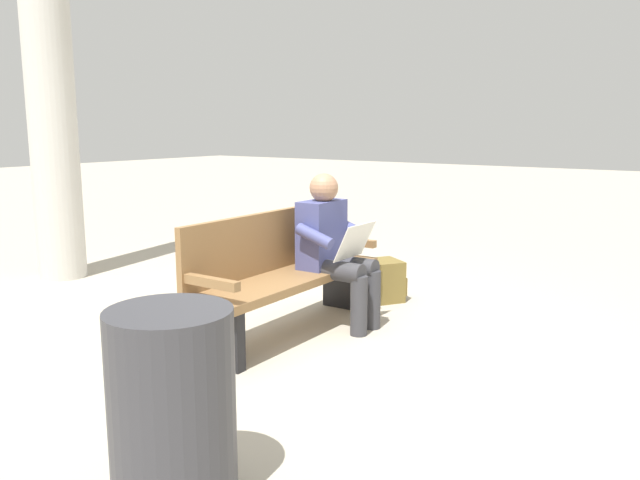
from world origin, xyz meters
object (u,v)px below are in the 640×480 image
Objects in this scene: bench_near at (282,272)px; backpack at (386,280)px; support_pillar at (49,71)px; trash_bin at (173,408)px; person_seated at (334,246)px.

bench_near is 1.27m from backpack.
bench_near is 4.55× the size of backpack.
support_pillar reaches higher than bench_near.
bench_near reaches higher than backpack.
bench_near is 2.25m from trash_bin.
trash_bin reaches higher than backpack.
person_seated is 2.97× the size of backpack.
support_pillar is (-0.09, -2.95, 1.59)m from bench_near.
backpack is (-1.22, 0.20, -0.28)m from bench_near.
backpack is at bearing -165.68° from trash_bin.
bench_near is 0.44× the size of support_pillar.
bench_near is 3.36m from support_pillar.
backpack is at bearing -179.45° from person_seated.
trash_bin is at bearing 62.26° from support_pillar.
backpack is at bearing 109.67° from support_pillar.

